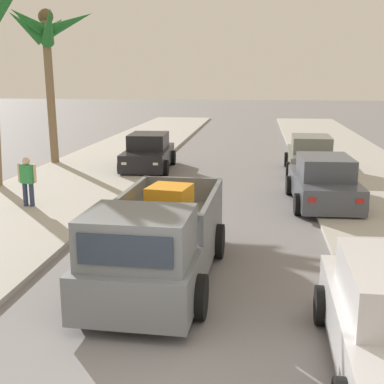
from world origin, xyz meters
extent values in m
cube|color=#B2AFA8|center=(-5.50, 12.00, 0.06)|extent=(4.91, 60.00, 0.12)
cube|color=#B2AFA8|center=(5.50, 12.00, 0.06)|extent=(4.91, 60.00, 0.12)
cube|color=silver|center=(-4.44, 12.00, 0.05)|extent=(0.16, 60.00, 0.10)
cube|color=silver|center=(4.44, 12.00, 0.05)|extent=(0.16, 60.00, 0.10)
cube|color=slate|center=(-0.50, 3.99, 0.60)|extent=(2.07, 5.15, 0.80)
cube|color=slate|center=(-0.55, 2.39, 1.40)|extent=(1.76, 1.55, 0.80)
cube|color=#283342|center=(-0.53, 3.15, 1.42)|extent=(1.38, 0.10, 0.44)
cube|color=#283342|center=(-0.57, 1.63, 1.42)|extent=(1.46, 0.10, 0.48)
cube|color=slate|center=(0.43, 4.82, 1.28)|extent=(0.20, 3.30, 0.56)
cube|color=slate|center=(-1.39, 4.88, 1.28)|extent=(0.20, 3.30, 0.56)
cube|color=slate|center=(-0.43, 6.50, 1.28)|extent=(1.88, 0.16, 0.56)
cube|color=silver|center=(-0.42, 6.59, 0.44)|extent=(1.83, 0.17, 0.20)
cylinder|color=black|center=(0.43, 2.43, 0.38)|extent=(0.28, 0.77, 0.76)
cylinder|color=black|center=(-1.53, 2.49, 0.38)|extent=(0.28, 0.77, 0.76)
cylinder|color=black|center=(0.52, 5.36, 0.38)|extent=(0.28, 0.77, 0.76)
cylinder|color=black|center=(-1.44, 5.42, 0.38)|extent=(0.28, 0.77, 0.76)
cube|color=red|center=(0.32, 6.54, 0.74)|extent=(0.22, 0.05, 0.18)
cube|color=red|center=(-1.17, 6.58, 0.74)|extent=(0.22, 0.05, 0.18)
cube|color=orange|center=(-0.47, 4.96, 1.34)|extent=(0.95, 1.00, 0.68)
cylinder|color=black|center=(2.44, 2.50, 0.32)|extent=(0.24, 0.65, 0.64)
cube|color=red|center=(2.72, 3.30, 0.64)|extent=(0.20, 0.04, 0.12)
cube|color=#474C56|center=(3.40, 10.51, 0.54)|extent=(1.92, 4.26, 0.72)
cube|color=#474C56|center=(3.40, 10.41, 1.22)|extent=(1.60, 2.16, 0.64)
cube|color=#283342|center=(3.36, 11.38, 1.20)|extent=(1.37, 0.13, 0.52)
cube|color=#283342|center=(3.44, 9.44, 1.20)|extent=(1.34, 0.13, 0.50)
cylinder|color=black|center=(2.45, 11.78, 0.32)|extent=(0.24, 0.65, 0.64)
cylinder|color=black|center=(4.25, 11.85, 0.32)|extent=(0.24, 0.65, 0.64)
cylinder|color=black|center=(2.55, 9.18, 0.32)|extent=(0.24, 0.65, 0.64)
cylinder|color=black|center=(4.35, 9.25, 0.32)|extent=(0.24, 0.65, 0.64)
cube|color=red|center=(2.85, 8.38, 0.64)|extent=(0.20, 0.05, 0.12)
cube|color=white|center=(2.70, 12.60, 0.61)|extent=(0.20, 0.05, 0.10)
cube|color=red|center=(4.11, 8.43, 0.64)|extent=(0.20, 0.05, 0.12)
cube|color=white|center=(3.93, 12.65, 0.61)|extent=(0.20, 0.05, 0.10)
cube|color=slate|center=(3.52, 15.94, 0.54)|extent=(1.86, 4.24, 0.72)
cube|color=slate|center=(3.52, 15.84, 1.22)|extent=(1.57, 2.14, 0.64)
cube|color=#283342|center=(3.54, 16.81, 1.20)|extent=(1.37, 0.11, 0.52)
cube|color=#283342|center=(3.49, 14.87, 1.20)|extent=(1.34, 0.11, 0.50)
cylinder|color=black|center=(2.65, 17.26, 0.32)|extent=(0.24, 0.65, 0.64)
cylinder|color=black|center=(4.45, 17.22, 0.32)|extent=(0.24, 0.65, 0.64)
cylinder|color=black|center=(2.59, 14.66, 0.32)|extent=(0.24, 0.65, 0.64)
cylinder|color=black|center=(4.39, 14.61, 0.32)|extent=(0.24, 0.65, 0.64)
cube|color=red|center=(2.84, 13.84, 0.64)|extent=(0.20, 0.04, 0.12)
cube|color=white|center=(2.96, 18.06, 0.61)|extent=(0.20, 0.04, 0.10)
cube|color=red|center=(4.10, 13.81, 0.64)|extent=(0.20, 0.04, 0.12)
cube|color=white|center=(4.19, 18.03, 0.61)|extent=(0.20, 0.04, 0.10)
cube|color=black|center=(-3.27, 15.78, 0.54)|extent=(1.98, 4.29, 0.72)
cube|color=black|center=(-3.28, 15.88, 1.22)|extent=(1.63, 2.18, 0.64)
cube|color=#283342|center=(-3.22, 14.91, 1.20)|extent=(1.37, 0.15, 0.52)
cube|color=#283342|center=(-3.33, 16.85, 1.20)|extent=(1.34, 0.15, 0.50)
cylinder|color=black|center=(-2.30, 14.53, 0.32)|extent=(0.25, 0.65, 0.64)
cylinder|color=black|center=(-4.10, 14.44, 0.32)|extent=(0.25, 0.65, 0.64)
cylinder|color=black|center=(-2.44, 17.13, 0.32)|extent=(0.25, 0.65, 0.64)
cylinder|color=black|center=(-4.24, 17.04, 0.32)|extent=(0.25, 0.65, 0.64)
cube|color=red|center=(-2.75, 17.92, 0.64)|extent=(0.20, 0.05, 0.12)
cube|color=white|center=(-2.54, 13.71, 0.61)|extent=(0.20, 0.05, 0.10)
cube|color=red|center=(-4.01, 17.86, 0.64)|extent=(0.20, 0.05, 0.12)
cube|color=white|center=(-3.77, 13.64, 0.61)|extent=(0.20, 0.05, 0.10)
cylinder|color=#846B4C|center=(-7.70, 16.33, 3.19)|extent=(0.36, 0.53, 6.38)
cone|color=#23702D|center=(-6.66, 16.34, 6.11)|extent=(2.16, 0.60, 1.25)
cone|color=#23702D|center=(-7.08, 16.91, 6.11)|extent=(1.68, 1.63, 1.24)
cone|color=#23702D|center=(-7.74, 17.40, 6.09)|extent=(0.65, 2.22, 1.30)
cone|color=#23702D|center=(-8.51, 16.61, 6.04)|extent=(1.85, 1.11, 1.36)
cone|color=#23702D|center=(-8.38, 15.83, 5.94)|extent=(1.67, 1.44, 1.49)
cone|color=#23702D|center=(-8.06, 15.41, 6.11)|extent=(1.26, 2.09, 1.25)
cone|color=#23702D|center=(-7.19, 15.37, 5.90)|extent=(1.50, 2.15, 1.62)
sphere|color=brown|center=(-7.70, 16.33, 6.37)|extent=(0.64, 0.64, 0.64)
cone|color=#23702D|center=(-6.97, 11.47, 6.32)|extent=(1.77, 0.87, 1.51)
cylinder|color=navy|center=(-5.50, 8.72, 0.41)|extent=(0.14, 0.14, 0.82)
cylinder|color=navy|center=(-5.30, 8.72, 0.41)|extent=(0.14, 0.14, 0.82)
cube|color=green|center=(-5.40, 8.72, 1.09)|extent=(0.43, 0.33, 0.55)
sphere|color=beige|center=(-5.40, 8.72, 1.48)|extent=(0.22, 0.22, 0.22)
cylinder|color=beige|center=(-5.64, 8.72, 1.12)|extent=(0.09, 0.09, 0.55)
cylinder|color=beige|center=(-5.16, 8.72, 1.12)|extent=(0.09, 0.09, 0.55)
camera|label=1|loc=(1.32, -5.29, 3.94)|focal=47.61mm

